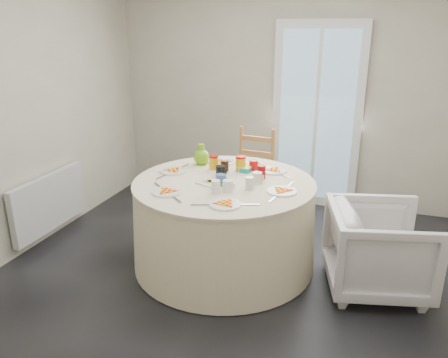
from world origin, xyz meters
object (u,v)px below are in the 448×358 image
(wooden_chair, at_px, (251,176))
(armchair, at_px, (379,245))
(table, at_px, (224,225))
(green_pitcher, at_px, (201,155))
(radiator, at_px, (50,202))

(wooden_chair, bearing_deg, armchair, -33.10)
(table, distance_m, armchair, 1.30)
(armchair, height_order, green_pitcher, green_pitcher)
(wooden_chair, relative_size, armchair, 1.26)
(table, bearing_deg, armchair, 0.19)
(green_pitcher, bearing_deg, wooden_chair, 51.36)
(table, distance_m, wooden_chair, 1.10)
(radiator, height_order, table, table)
(table, height_order, green_pitcher, green_pitcher)
(radiator, xyz_separation_m, table, (1.80, 0.08, -0.01))
(radiator, relative_size, armchair, 1.29)
(radiator, height_order, armchair, armchair)
(wooden_chair, bearing_deg, table, -81.14)
(wooden_chair, xyz_separation_m, armchair, (1.36, -1.09, -0.08))
(wooden_chair, xyz_separation_m, green_pitcher, (-0.29, -0.71, 0.40))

